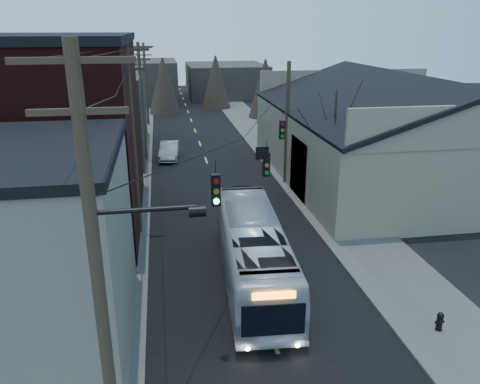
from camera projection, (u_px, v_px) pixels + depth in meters
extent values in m
cube|color=black|center=(209.00, 167.00, 37.45)|extent=(9.00, 110.00, 0.02)
cube|color=#474744|center=(126.00, 170.00, 36.41)|extent=(4.00, 110.00, 0.12)
cube|color=#474744|center=(287.00, 163.00, 38.46)|extent=(4.00, 110.00, 0.12)
cube|color=#6E675C|center=(0.00, 257.00, 15.36)|extent=(8.00, 8.00, 7.00)
cube|color=black|center=(39.00, 139.00, 24.92)|extent=(10.00, 12.00, 10.00)
cube|color=#2D2824|center=(91.00, 114.00, 40.36)|extent=(9.00, 14.00, 7.00)
cube|color=gray|center=(393.00, 145.00, 34.02)|extent=(16.00, 20.00, 5.00)
cube|color=black|center=(344.00, 93.00, 32.11)|extent=(8.16, 20.60, 2.86)
cube|color=black|center=(451.00, 91.00, 33.37)|extent=(8.16, 20.60, 2.86)
cube|color=#2D2824|center=(142.00, 82.00, 68.02)|extent=(10.00, 12.00, 6.00)
cube|color=#2D2824|center=(226.00, 80.00, 74.88)|extent=(12.00, 14.00, 5.00)
cone|color=black|center=(333.00, 151.00, 27.98)|extent=(0.40, 0.40, 7.20)
cylinder|color=#382B1E|center=(100.00, 299.00, 9.83)|extent=(0.28, 0.28, 10.50)
cube|color=#382B1E|center=(72.00, 60.00, 8.20)|extent=(2.20, 0.12, 0.12)
cylinder|color=#382B1E|center=(133.00, 144.00, 23.85)|extent=(0.28, 0.28, 10.00)
cube|color=#382B1E|center=(126.00, 50.00, 22.30)|extent=(2.20, 0.12, 0.12)
cylinder|color=#382B1E|center=(142.00, 103.00, 37.86)|extent=(0.28, 0.28, 9.50)
cube|color=#382B1E|center=(138.00, 47.00, 36.41)|extent=(2.20, 0.12, 0.12)
cylinder|color=#382B1E|center=(146.00, 85.00, 51.88)|extent=(0.28, 0.28, 9.00)
cube|color=#382B1E|center=(143.00, 46.00, 50.51)|extent=(2.20, 0.12, 0.12)
cylinder|color=#382B1E|center=(287.00, 125.00, 32.17)|extent=(0.28, 0.28, 8.50)
cube|color=black|center=(216.00, 190.00, 14.24)|extent=(0.28, 0.20, 1.00)
cube|color=black|center=(266.00, 164.00, 19.03)|extent=(0.28, 0.20, 1.00)
cube|color=black|center=(282.00, 130.00, 24.92)|extent=(0.28, 0.20, 1.00)
imported|color=silver|center=(253.00, 250.00, 20.32)|extent=(3.16, 10.73, 2.95)
imported|color=#929499|center=(169.00, 151.00, 39.58)|extent=(1.90, 4.46, 1.43)
cylinder|color=black|center=(439.00, 323.00, 17.11)|extent=(0.23, 0.23, 0.58)
sphere|color=black|center=(441.00, 316.00, 17.00)|extent=(0.25, 0.25, 0.25)
cylinder|color=black|center=(440.00, 322.00, 17.09)|extent=(0.34, 0.13, 0.12)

